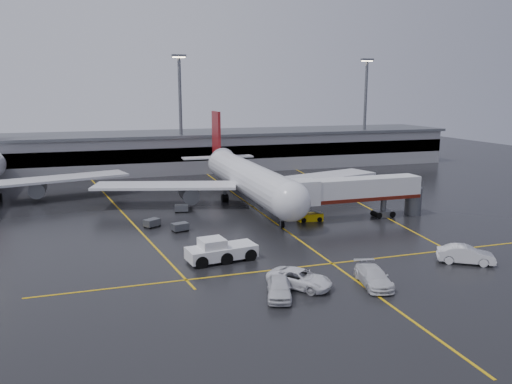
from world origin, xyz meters
name	(u,v)px	position (x,y,z in m)	size (l,w,h in m)	color
ground	(265,215)	(0.00, 0.00, 0.00)	(220.00, 220.00, 0.00)	black
apron_line_centre	(265,215)	(0.00, 0.00, 0.01)	(0.25, 90.00, 0.02)	gold
apron_line_stop	(332,263)	(0.00, -22.00, 0.01)	(60.00, 0.25, 0.02)	gold
apron_line_left	(120,210)	(-20.00, 10.00, 0.01)	(0.25, 70.00, 0.02)	gold
apron_line_right	(343,195)	(18.00, 10.00, 0.01)	(0.25, 70.00, 0.02)	gold
terminal	(199,150)	(0.00, 47.93, 4.32)	(122.00, 19.00, 8.60)	gray
light_mast_mid	(180,107)	(-5.00, 42.00, 14.47)	(3.00, 1.20, 25.45)	#595B60
light_mast_right	(365,105)	(40.00, 42.00, 14.47)	(3.00, 1.20, 25.45)	#595B60
main_airliner	(246,177)	(0.00, 9.70, 4.21)	(48.80, 45.60, 14.10)	silver
jet_bridge	(358,192)	(11.87, -6.00, 3.93)	(19.90, 3.40, 6.05)	silver
pushback_tractor	(220,251)	(-11.07, -17.51, 1.06)	(7.76, 4.09, 2.65)	silver
belt_loader	(310,217)	(5.07, -4.83, 0.54)	(3.59, 1.93, 2.19)	#E1B708
service_van_a	(300,279)	(-5.79, -27.01, 0.84)	(2.80, 6.08, 1.69)	white
service_van_b	(373,277)	(0.96, -28.66, 0.85)	(2.39, 5.87, 1.70)	silver
service_van_c	(466,255)	(13.44, -26.22, 0.95)	(2.00, 5.75, 1.89)	silver
service_van_d	(279,287)	(-8.39, -28.57, 0.89)	(2.10, 5.21, 1.77)	silver
baggage_cart_a	(180,227)	(-13.19, -4.72, 0.63)	(2.27, 1.77, 1.12)	#595B60
baggage_cart_b	(152,223)	(-16.44, -1.52, 0.63)	(2.38, 2.21, 1.12)	#595B60
baggage_cart_c	(181,208)	(-11.24, 5.84, 0.63)	(2.19, 1.61, 1.12)	#595B60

